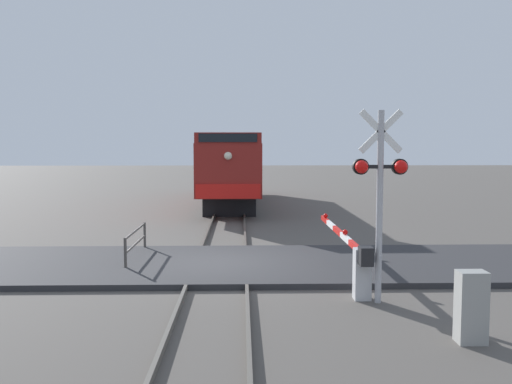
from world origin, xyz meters
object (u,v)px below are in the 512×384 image
(crossing_signal, at_px, (380,183))
(crossing_gate, at_px, (353,255))
(locomotive, at_px, (231,168))
(utility_cabinet, at_px, (471,307))
(guard_railing, at_px, (136,240))

(crossing_signal, bearing_deg, crossing_gate, 103.10)
(locomotive, height_order, utility_cabinet, locomotive)
(crossing_signal, xyz_separation_m, guard_railing, (-6.09, 4.56, -1.99))
(utility_cabinet, xyz_separation_m, guard_railing, (-7.10, 7.06, -0.00))
(guard_railing, bearing_deg, utility_cabinet, -44.87)
(crossing_signal, height_order, guard_railing, crossing_signal)
(crossing_signal, xyz_separation_m, crossing_gate, (-0.30, 1.27, -1.82))
(locomotive, xyz_separation_m, crossing_signal, (3.57, -20.60, 0.52))
(guard_railing, bearing_deg, crossing_gate, -29.56)
(locomotive, xyz_separation_m, crossing_gate, (3.27, -19.33, -1.31))
(crossing_signal, bearing_deg, utility_cabinet, -68.15)
(locomotive, height_order, guard_railing, locomotive)
(crossing_signal, distance_m, utility_cabinet, 3.35)
(crossing_gate, bearing_deg, locomotive, 99.61)
(locomotive, relative_size, crossing_signal, 3.89)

